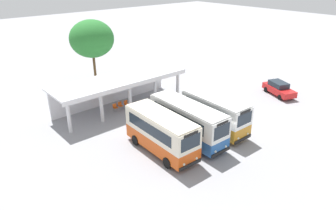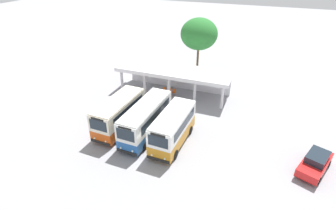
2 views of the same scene
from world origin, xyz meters
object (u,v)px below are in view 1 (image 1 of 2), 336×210
city_bus_nearest_orange (161,131)px  waiting_chair_end_by_column (115,107)px  city_bus_middle_cream (215,112)px  waiting_chair_second_from_end (120,105)px  city_bus_second_in_row (187,120)px  waiting_chair_middle_seat (126,103)px  parked_car_flank (279,88)px

city_bus_nearest_orange → waiting_chair_end_by_column: (1.29, 9.24, -1.33)m
city_bus_nearest_orange → city_bus_middle_cream: (6.10, -0.43, -0.02)m
waiting_chair_second_from_end → city_bus_second_in_row: bearing=-83.5°
waiting_chair_middle_seat → city_bus_nearest_orange: bearing=-106.3°
city_bus_nearest_orange → parked_car_flank: 18.72m
city_bus_middle_cream → waiting_chair_second_from_end: size_ratio=8.00×
city_bus_nearest_orange → waiting_chair_end_by_column: city_bus_nearest_orange is taller
city_bus_nearest_orange → city_bus_second_in_row: size_ratio=0.89×
city_bus_nearest_orange → city_bus_middle_cream: size_ratio=1.05×
waiting_chair_end_by_column → waiting_chair_second_from_end: size_ratio=1.00×
city_bus_second_in_row → parked_car_flank: city_bus_second_in_row is taller
parked_car_flank → waiting_chair_middle_seat: bearing=151.1°
city_bus_middle_cream → waiting_chair_middle_seat: (-3.40, 9.65, -1.31)m
city_bus_second_in_row → city_bus_middle_cream: bearing=-9.3°
city_bus_nearest_orange → parked_car_flank: size_ratio=1.55×
parked_car_flank → waiting_chair_end_by_column: bearing=153.0°
waiting_chair_end_by_column → waiting_chair_middle_seat: size_ratio=1.00×
city_bus_second_in_row → waiting_chair_second_from_end: city_bus_second_in_row is taller
waiting_chair_end_by_column → waiting_chair_second_from_end: bearing=5.5°
waiting_chair_end_by_column → waiting_chair_middle_seat: (1.40, -0.02, 0.00)m
city_bus_middle_cream → waiting_chair_middle_seat: size_ratio=8.00×
parked_car_flank → city_bus_middle_cream: bearing=-176.3°
city_bus_second_in_row → city_bus_middle_cream: (3.05, -0.50, -0.02)m
city_bus_second_in_row → waiting_chair_middle_seat: size_ratio=9.41×
city_bus_middle_cream → waiting_chair_end_by_column: bearing=116.4°
city_bus_nearest_orange → parked_car_flank: (18.69, 0.39, -1.03)m
city_bus_middle_cream → parked_car_flank: bearing=3.7°
city_bus_second_in_row → waiting_chair_end_by_column: 9.44m
city_bus_middle_cream → waiting_chair_end_by_column: 10.88m
waiting_chair_middle_seat → waiting_chair_end_by_column: bearing=179.1°
waiting_chair_second_from_end → city_bus_nearest_orange: bearing=-102.1°
parked_car_flank → waiting_chair_middle_seat: parked_car_flank is taller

